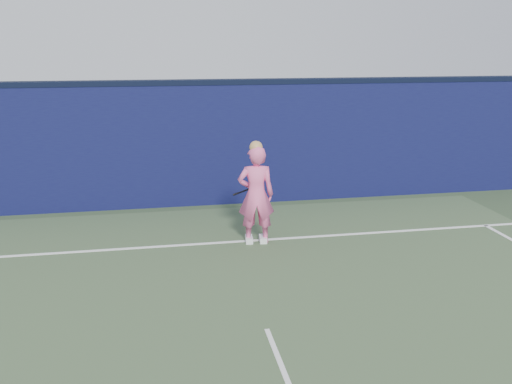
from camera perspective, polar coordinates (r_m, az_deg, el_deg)
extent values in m
plane|color=#30472B|center=(5.84, 3.21, -19.08)|extent=(80.00, 80.00, 0.00)
cube|color=#0D0F3D|center=(11.42, -4.36, 4.95)|extent=(24.00, 0.40, 2.50)
cube|color=black|center=(11.26, -4.49, 11.47)|extent=(24.00, 0.42, 0.10)
imported|color=pink|center=(9.11, 0.00, -0.32)|extent=(0.65, 0.46, 1.68)
sphere|color=tan|center=(8.93, 0.00, 4.71)|extent=(0.22, 0.22, 0.22)
cube|color=white|center=(9.37, 0.73, -4.97)|extent=(0.15, 0.29, 0.10)
cube|color=white|center=(9.35, -0.74, -5.01)|extent=(0.15, 0.29, 0.10)
torus|color=black|center=(9.56, -0.11, 0.46)|extent=(0.29, 0.15, 0.29)
torus|color=gold|center=(9.56, -0.11, 0.46)|extent=(0.23, 0.11, 0.24)
cylinder|color=beige|center=(9.56, -0.11, 0.46)|extent=(0.23, 0.11, 0.24)
cylinder|color=black|center=(9.54, -1.39, 0.06)|extent=(0.26, 0.08, 0.10)
cylinder|color=black|center=(9.53, -2.12, -0.19)|extent=(0.12, 0.06, 0.06)
cube|color=white|center=(9.35, -2.54, -5.26)|extent=(11.00, 0.08, 0.01)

